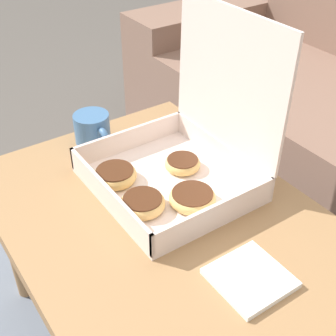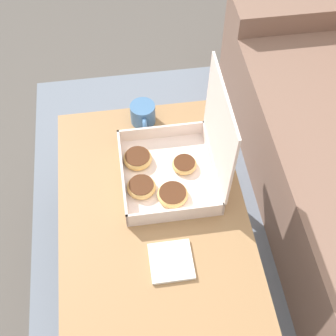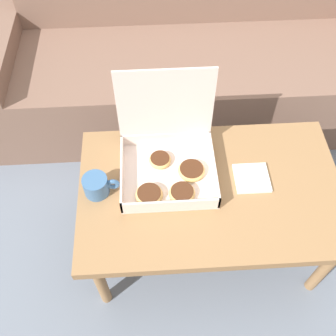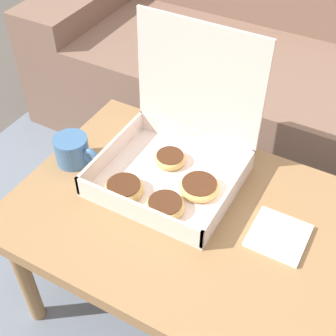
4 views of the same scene
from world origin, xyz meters
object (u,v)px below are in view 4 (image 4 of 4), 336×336
(coffee_mug, at_px, (73,150))
(pastry_box, at_px, (174,158))
(coffee_table, at_px, (210,233))
(couch, at_px, (310,85))

(coffee_mug, bearing_deg, pastry_box, 16.31)
(pastry_box, bearing_deg, coffee_mug, -163.69)
(coffee_table, bearing_deg, couch, 90.00)
(couch, height_order, coffee_mug, couch)
(couch, xyz_separation_m, pastry_box, (-0.16, -0.84, 0.21))
(pastry_box, relative_size, coffee_mug, 2.83)
(couch, bearing_deg, pastry_box, -100.54)
(couch, height_order, coffee_table, couch)
(couch, relative_size, pastry_box, 5.81)
(couch, xyz_separation_m, coffee_mug, (-0.43, -0.92, 0.19))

